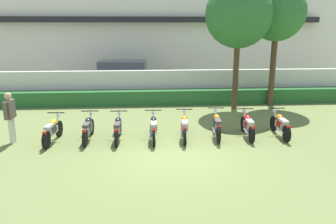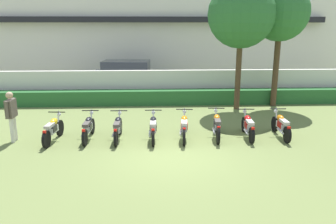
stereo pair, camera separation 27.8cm
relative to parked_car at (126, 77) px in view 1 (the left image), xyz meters
name	(u,v)px [view 1 (the left image)]	position (x,y,z in m)	size (l,w,h in m)	color
ground	(172,156)	(1.93, -10.24, -0.94)	(60.00, 60.00, 0.00)	olive
building	(154,24)	(1.93, 5.57, 3.10)	(25.60, 6.50, 8.07)	silver
compound_wall	(160,86)	(1.93, -2.59, -0.11)	(24.32, 0.30, 1.65)	silver
hedge_row	(161,97)	(1.93, -3.29, -0.57)	(19.45, 0.70, 0.74)	#28602D
parked_car	(126,77)	(0.00, 0.00, 0.00)	(4.65, 2.41, 1.89)	navy
tree_near_inspector	(239,15)	(5.43, -4.39, 3.43)	(3.05, 3.05, 5.91)	#4C3823
tree_far_side	(277,13)	(7.43, -3.82, 3.52)	(2.69, 2.69, 5.84)	#4C3823
motorcycle_in_row_0	(52,130)	(-2.05, -8.72, -0.49)	(0.60, 1.84, 0.95)	black
motorcycle_in_row_1	(88,128)	(-0.88, -8.56, -0.50)	(0.60, 1.89, 0.94)	black
motorcycle_in_row_2	(118,128)	(0.16, -8.66, -0.49)	(0.60, 1.86, 0.95)	black
motorcycle_in_row_3	(153,127)	(1.39, -8.69, -0.49)	(0.60, 1.92, 0.96)	black
motorcycle_in_row_4	(184,126)	(2.48, -8.67, -0.48)	(0.60, 1.96, 0.97)	black
motorcycle_in_row_5	(217,125)	(3.66, -8.56, -0.48)	(0.60, 1.95, 0.98)	black
motorcycle_in_row_6	(248,125)	(4.77, -8.61, -0.50)	(0.60, 1.86, 0.94)	black
motorcycle_in_row_7	(280,124)	(5.96, -8.63, -0.49)	(0.60, 1.84, 0.95)	black
inspector_person	(10,113)	(-3.41, -8.64, 0.11)	(0.23, 0.70, 1.75)	silver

